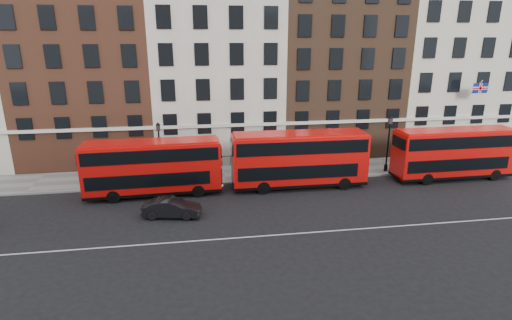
{
  "coord_description": "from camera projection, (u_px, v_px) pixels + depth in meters",
  "views": [
    {
      "loc": [
        -2.37,
        -24.9,
        12.31
      ],
      "look_at": [
        2.19,
        5.0,
        3.0
      ],
      "focal_mm": 28.0,
      "sensor_mm": 36.0,
      "label": 1
    }
  ],
  "objects": [
    {
      "name": "ground",
      "position": [
        236.0,
        224.0,
        27.49
      ],
      "size": [
        120.0,
        120.0,
        0.0
      ],
      "primitive_type": "plane",
      "color": "black",
      "rests_on": "ground"
    },
    {
      "name": "lamp_post_left",
      "position": [
        160.0,
        149.0,
        34.34
      ],
      "size": [
        0.44,
        0.44,
        5.33
      ],
      "color": "black",
      "rests_on": "pavement"
    },
    {
      "name": "kerb",
      "position": [
        226.0,
        183.0,
        35.02
      ],
      "size": [
        80.0,
        0.3,
        0.16
      ],
      "primitive_type": "cube",
      "color": "gray",
      "rests_on": "ground"
    },
    {
      "name": "road_centre_line",
      "position": [
        239.0,
        238.0,
        25.6
      ],
      "size": [
        70.0,
        0.12,
        0.01
      ],
      "primitive_type": "cube",
      "color": "white",
      "rests_on": "ground"
    },
    {
      "name": "car_front",
      "position": [
        172.0,
        208.0,
        28.43
      ],
      "size": [
        4.31,
        2.11,
        1.36
      ],
      "primitive_type": "imported",
      "rotation": [
        0.0,
        0.0,
        1.4
      ],
      "color": "black",
      "rests_on": "ground"
    },
    {
      "name": "traffic_light",
      "position": [
        447.0,
        146.0,
        37.92
      ],
      "size": [
        0.25,
        0.45,
        3.27
      ],
      "color": "black",
      "rests_on": "pavement"
    },
    {
      "name": "bus_c",
      "position": [
        299.0,
        158.0,
        33.59
      ],
      "size": [
        11.4,
        2.86,
        4.78
      ],
      "rotation": [
        0.0,
        0.0,
        -0.01
      ],
      "color": "red",
      "rests_on": "ground"
    },
    {
      "name": "bus_b",
      "position": [
        152.0,
        167.0,
        31.9
      ],
      "size": [
        10.86,
        2.97,
        4.52
      ],
      "rotation": [
        0.0,
        0.0,
        0.03
      ],
      "color": "red",
      "rests_on": "ground"
    },
    {
      "name": "building_terrace",
      "position": [
        213.0,
        58.0,
        41.32
      ],
      "size": [
        64.0,
        11.95,
        22.0
      ],
      "color": "#AEA996",
      "rests_on": "ground"
    },
    {
      "name": "lamp_post_right",
      "position": [
        388.0,
        141.0,
        37.12
      ],
      "size": [
        0.44,
        0.44,
        5.33
      ],
      "color": "black",
      "rests_on": "pavement"
    },
    {
      "name": "pavement",
      "position": [
        224.0,
        174.0,
        37.39
      ],
      "size": [
        80.0,
        5.0,
        0.15
      ],
      "primitive_type": "cube",
      "color": "slate",
      "rests_on": "ground"
    },
    {
      "name": "iron_railings",
      "position": [
        222.0,
        161.0,
        39.3
      ],
      "size": [
        6.6,
        0.06,
        1.0
      ],
      "primitive_type": null,
      "color": "black",
      "rests_on": "pavement"
    },
    {
      "name": "bus_d",
      "position": [
        454.0,
        152.0,
        35.68
      ],
      "size": [
        10.98,
        2.82,
        4.59
      ],
      "rotation": [
        0.0,
        0.0,
        0.01
      ],
      "color": "red",
      "rests_on": "ground"
    }
  ]
}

